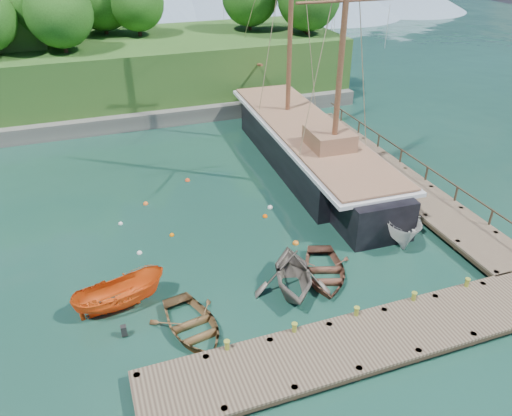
{
  "coord_description": "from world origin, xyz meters",
  "views": [
    {
      "loc": [
        -7.84,
        -19.38,
        15.97
      ],
      "look_at": [
        0.17,
        3.05,
        2.0
      ],
      "focal_mm": 35.0,
      "sensor_mm": 36.0,
      "label": 1
    }
  ],
  "objects_px": {
    "motorboat_orange": "(122,307)",
    "schooner": "(307,149)",
    "rowboat_2": "(324,277)",
    "rowboat_1": "(292,290)",
    "rowboat_0": "(193,331)",
    "cabin_boat_white": "(396,234)"
  },
  "relations": [
    {
      "from": "rowboat_2",
      "to": "schooner",
      "type": "relative_size",
      "value": 0.15
    },
    {
      "from": "schooner",
      "to": "rowboat_2",
      "type": "bearing_deg",
      "value": -108.76
    },
    {
      "from": "rowboat_1",
      "to": "schooner",
      "type": "xyz_separation_m",
      "value": [
        6.76,
        13.05,
        1.2
      ]
    },
    {
      "from": "rowboat_2",
      "to": "schooner",
      "type": "xyz_separation_m",
      "value": [
        4.81,
        12.63,
        1.2
      ]
    },
    {
      "from": "rowboat_1",
      "to": "rowboat_0",
      "type": "bearing_deg",
      "value": -152.55
    },
    {
      "from": "schooner",
      "to": "motorboat_orange",
      "type": "bearing_deg",
      "value": -140.14
    },
    {
      "from": "schooner",
      "to": "rowboat_0",
      "type": "bearing_deg",
      "value": -128.21
    },
    {
      "from": "rowboat_0",
      "to": "schooner",
      "type": "xyz_separation_m",
      "value": [
        12.04,
        14.2,
        1.2
      ]
    },
    {
      "from": "rowboat_0",
      "to": "cabin_boat_white",
      "type": "relative_size",
      "value": 0.8
    },
    {
      "from": "rowboat_2",
      "to": "rowboat_0",
      "type": "bearing_deg",
      "value": -149.39
    },
    {
      "from": "rowboat_1",
      "to": "cabin_boat_white",
      "type": "relative_size",
      "value": 0.81
    },
    {
      "from": "motorboat_orange",
      "to": "cabin_boat_white",
      "type": "bearing_deg",
      "value": -96.24
    },
    {
      "from": "cabin_boat_white",
      "to": "schooner",
      "type": "height_order",
      "value": "schooner"
    },
    {
      "from": "rowboat_1",
      "to": "schooner",
      "type": "bearing_deg",
      "value": 77.75
    },
    {
      "from": "rowboat_1",
      "to": "rowboat_2",
      "type": "xyz_separation_m",
      "value": [
        1.95,
        0.41,
        0.0
      ]
    },
    {
      "from": "rowboat_0",
      "to": "cabin_boat_white",
      "type": "bearing_deg",
      "value": 5.56
    },
    {
      "from": "rowboat_2",
      "to": "motorboat_orange",
      "type": "height_order",
      "value": "motorboat_orange"
    },
    {
      "from": "motorboat_orange",
      "to": "schooner",
      "type": "bearing_deg",
      "value": -62.24
    },
    {
      "from": "rowboat_2",
      "to": "rowboat_1",
      "type": "bearing_deg",
      "value": -149.6
    },
    {
      "from": "cabin_boat_white",
      "to": "motorboat_orange",
      "type": "bearing_deg",
      "value": -154.02
    },
    {
      "from": "rowboat_0",
      "to": "motorboat_orange",
      "type": "distance_m",
      "value": 3.89
    },
    {
      "from": "motorboat_orange",
      "to": "schooner",
      "type": "xyz_separation_m",
      "value": [
        14.84,
        11.5,
        1.2
      ]
    }
  ]
}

